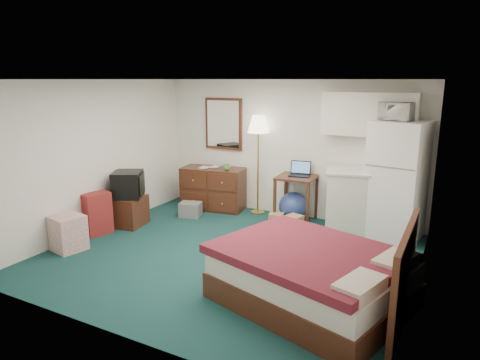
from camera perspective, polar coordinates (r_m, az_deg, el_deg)
The scene contains 25 objects.
floor at distance 6.32m, azimuth -1.48°, elevation -10.02°, with size 5.00×4.50×0.01m, color #124342.
ceiling at distance 5.80m, azimuth -1.63°, elevation 13.28°, with size 5.00×4.50×0.01m, color white.
walls at distance 5.94m, azimuth -1.55°, elevation 1.13°, with size 5.01×4.51×2.50m.
mirror at distance 8.44m, azimuth -2.19°, elevation 7.50°, with size 0.80×0.06×1.00m, color white, non-canonical shape.
upper_cabinets at distance 7.29m, azimuth 16.84°, elevation 8.40°, with size 1.50×0.35×0.70m, color silver, non-canonical shape.
headboard at distance 4.77m, azimuth 21.07°, elevation -11.82°, with size 0.06×1.56×1.00m, color #3C1B0E, non-canonical shape.
dresser at distance 8.41m, azimuth -3.58°, elevation -1.13°, with size 1.21×0.55×0.82m, color #3C1B0E, non-canonical shape.
floor_lamp at distance 8.02m, azimuth 2.43°, elevation 1.97°, with size 0.40×0.40×1.86m, color gold, non-canonical shape.
desk at distance 7.72m, azimuth 7.48°, elevation -2.49°, with size 0.66×0.66×0.83m, color #3C1B0E, non-canonical shape.
exercise_ball at distance 7.77m, azimuth 7.14°, elevation -3.53°, with size 0.53×0.53×0.53m, color navy.
kitchen_counter at distance 7.35m, azimuth 15.14°, elevation -2.89°, with size 0.93×0.71×1.02m, color silver, non-canonical shape.
fridge at distance 7.16m, azimuth 20.16°, elevation -0.09°, with size 0.78×0.78×1.89m, color white, non-canonical shape.
bed at distance 5.04m, azimuth 9.48°, elevation -12.58°, with size 1.99×1.55×0.64m, color #50151B, non-canonical shape.
tv_stand at distance 7.73m, azimuth -14.63°, elevation -4.03°, with size 0.51×0.56×0.51m, color #3C1B0E, non-canonical shape.
suitcase at distance 7.42m, azimuth -18.52°, elevation -4.29°, with size 0.27×0.43×0.70m, color maroon, non-canonical shape.
retail_box at distance 6.92m, azimuth -21.93°, elevation -6.57°, with size 0.42×0.42×0.53m, color white, non-canonical shape.
file_bin at distance 8.03m, azimuth -6.61°, elevation -3.93°, with size 0.38×0.29×0.27m, color slate, non-canonical shape.
cardboard_box_a at distance 7.56m, azimuth 4.87°, elevation -5.22°, with size 0.25×0.21×0.21m, color #99744A, non-canonical shape.
cardboard_box_b at distance 7.23m, azimuth 7.11°, elevation -5.85°, with size 0.24×0.29×0.29m, color #99744A, non-canonical shape.
laptop at distance 7.61m, azimuth 7.94°, elevation 1.43°, with size 0.36×0.29×0.25m, color black, non-canonical shape.
crt_tv at distance 7.62m, azimuth -14.74°, elevation -0.56°, with size 0.49×0.52×0.45m, color black, non-canonical shape.
microwave at distance 7.05m, azimuth 20.26°, elevation 8.86°, with size 0.50×0.28×0.34m, color white.
book_a at distance 8.34m, azimuth -5.27°, elevation 2.44°, with size 0.17×0.02×0.23m, color #99744A.
book_b at distance 8.38m, azimuth -3.84°, elevation 2.43°, with size 0.15×0.02×0.21m, color #99744A.
mug at distance 8.06m, azimuth -1.80°, elevation 1.77°, with size 0.14×0.11×0.14m, color #528E3F.
Camera 1 is at (2.85, -5.06, 2.50)m, focal length 32.00 mm.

